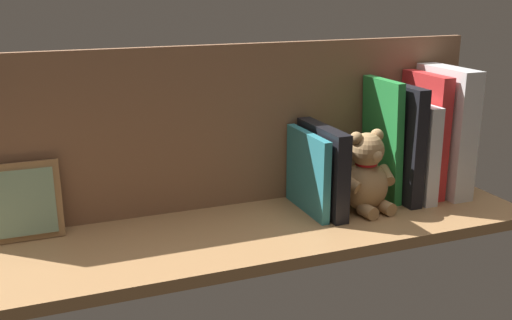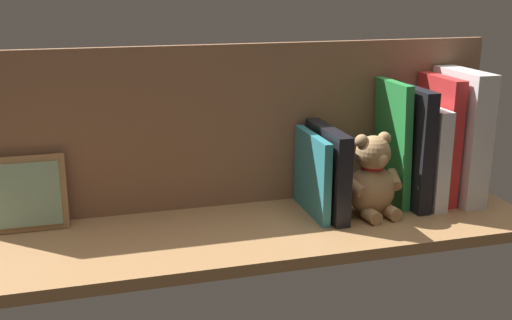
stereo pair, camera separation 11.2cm
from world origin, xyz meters
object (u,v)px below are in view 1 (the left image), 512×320
Objects in this scene: dictionary_thick_white at (444,131)px; book_0 at (423,134)px; teddy_bear at (365,175)px; picture_frame_leaning at (20,202)px.

dictionary_thick_white is 1.05× the size of book_0.
dictionary_thick_white is 4.73cm from book_0.
book_0 is 1.58× the size of teddy_bear.
dictionary_thick_white is at bearing 175.96° from picture_frame_leaning.
picture_frame_leaning is at bearing -16.07° from teddy_bear.
book_0 reaches higher than teddy_bear.
picture_frame_leaning is (86.80, -6.13, -6.78)cm from dictionary_thick_white.
book_0 is 1.84× the size of picture_frame_leaning.
dictionary_thick_white is at bearing -177.44° from teddy_bear.
dictionary_thick_white is 1.93× the size of picture_frame_leaning.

